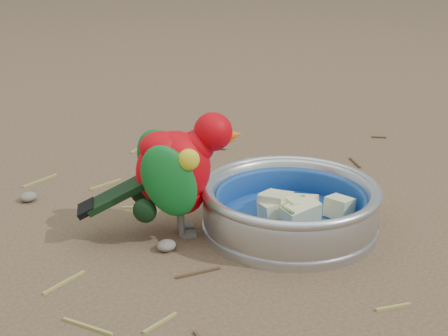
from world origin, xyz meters
TOP-DOWN VIEW (x-y plane):
  - ground at (0.00, 0.00)m, footprint 60.00×60.00m
  - food_bowl at (0.00, 0.04)m, footprint 0.22×0.22m
  - bowl_wall at (0.00, 0.04)m, footprint 0.22×0.22m
  - fruit_wedges at (0.00, 0.04)m, footprint 0.13×0.13m
  - lory_parrot at (-0.11, 0.12)m, footprint 0.20×0.16m
  - ground_debris at (-0.01, 0.05)m, footprint 0.90×0.80m

SIDE VIEW (x-z plane):
  - ground at x=0.00m, z-range 0.00..0.00m
  - ground_debris at x=-0.01m, z-range 0.00..0.01m
  - food_bowl at x=0.00m, z-range 0.00..0.02m
  - fruit_wedges at x=0.00m, z-range 0.02..0.05m
  - bowl_wall at x=0.00m, z-range 0.02..0.06m
  - lory_parrot at x=-0.11m, z-range 0.00..0.15m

